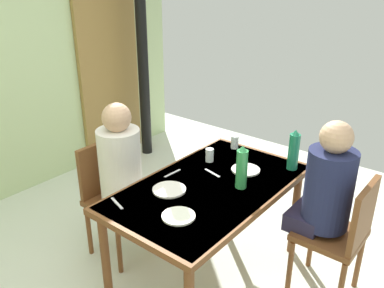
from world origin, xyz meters
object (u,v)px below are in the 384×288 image
at_px(person_near_diner, 327,187).
at_px(water_bottle_green_near, 294,151).
at_px(water_bottle_green_far, 242,168).
at_px(dining_table, 210,195).
at_px(chair_near_diner, 342,233).
at_px(person_far_diner, 121,163).
at_px(chair_far_diner, 112,192).

distance_m(person_near_diner, water_bottle_green_near, 0.37).
bearing_deg(water_bottle_green_near, water_bottle_green_far, 163.11).
distance_m(dining_table, chair_near_diner, 0.87).
distance_m(dining_table, water_bottle_green_far, 0.29).
relative_size(dining_table, person_near_diner, 1.81).
height_order(person_far_diner, water_bottle_green_near, person_far_diner).
bearing_deg(person_near_diner, dining_table, 121.53).
bearing_deg(person_far_diner, water_bottle_green_near, 129.01).
bearing_deg(water_bottle_green_far, dining_table, 121.16).
relative_size(person_far_diner, water_bottle_green_far, 2.64).
bearing_deg(water_bottle_green_near, chair_near_diner, -110.62).
relative_size(person_near_diner, water_bottle_green_far, 2.64).
height_order(person_near_diner, water_bottle_green_near, person_near_diner).
xyz_separation_m(water_bottle_green_near, water_bottle_green_far, (-0.45, 0.14, -0.00)).
bearing_deg(person_near_diner, water_bottle_green_far, 121.67).
bearing_deg(dining_table, person_far_diner, 107.87).
distance_m(dining_table, person_far_diner, 0.67).
bearing_deg(person_near_diner, chair_far_diner, 112.87).
distance_m(person_near_diner, water_bottle_green_far, 0.54).
bearing_deg(chair_near_diner, dining_table, 116.72).
relative_size(chair_near_diner, water_bottle_green_far, 2.98).
height_order(person_near_diner, water_bottle_green_far, person_near_diner).
xyz_separation_m(dining_table, chair_far_diner, (-0.20, 0.76, -0.17)).
distance_m(person_near_diner, person_far_diner, 1.38).
height_order(chair_near_diner, chair_far_diner, same).
bearing_deg(water_bottle_green_near, dining_table, 150.95).
height_order(chair_near_diner, person_near_diner, person_near_diner).
xyz_separation_m(chair_far_diner, person_near_diner, (0.58, -1.38, 0.28)).
relative_size(chair_far_diner, water_bottle_green_far, 2.98).
relative_size(dining_table, person_far_diner, 1.81).
bearing_deg(water_bottle_green_far, chair_near_diner, -64.63).
bearing_deg(dining_table, chair_far_diner, 104.82).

